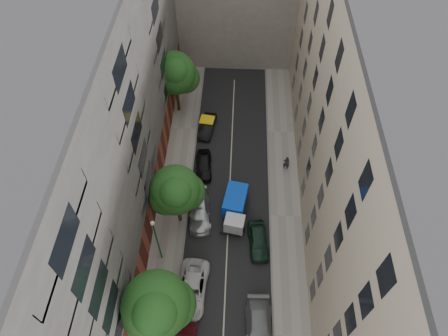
# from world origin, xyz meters

# --- Properties ---
(ground) EXTENTS (120.00, 120.00, 0.00)m
(ground) POSITION_xyz_m (0.00, 0.00, 0.00)
(ground) COLOR #4C4C49
(ground) RESTS_ON ground
(road_surface) EXTENTS (8.00, 44.00, 0.02)m
(road_surface) POSITION_xyz_m (0.00, 0.00, 0.01)
(road_surface) COLOR black
(road_surface) RESTS_ON ground
(sidewalk_left) EXTENTS (3.00, 44.00, 0.15)m
(sidewalk_left) POSITION_xyz_m (-5.50, 0.00, 0.07)
(sidewalk_left) COLOR gray
(sidewalk_left) RESTS_ON ground
(sidewalk_right) EXTENTS (3.00, 44.00, 0.15)m
(sidewalk_right) POSITION_xyz_m (5.50, 0.00, 0.07)
(sidewalk_right) COLOR gray
(sidewalk_right) RESTS_ON ground
(building_left) EXTENTS (8.00, 44.00, 20.00)m
(building_left) POSITION_xyz_m (-11.00, 0.00, 10.00)
(building_left) COLOR #4B4946
(building_left) RESTS_ON ground
(building_right) EXTENTS (8.00, 44.00, 20.00)m
(building_right) POSITION_xyz_m (11.00, 0.00, 10.00)
(building_right) COLOR tan
(building_right) RESTS_ON ground
(tarp_truck) EXTENTS (2.66, 5.07, 2.21)m
(tarp_truck) POSITION_xyz_m (0.60, 0.05, 1.22)
(tarp_truck) COLOR black
(tarp_truck) RESTS_ON ground
(car_left_2) EXTENTS (2.87, 5.51, 1.48)m
(car_left_2) POSITION_xyz_m (-2.80, -7.80, 0.74)
(car_left_2) COLOR silver
(car_left_2) RESTS_ON ground
(car_left_3) EXTENTS (2.70, 5.22, 1.45)m
(car_left_3) POSITION_xyz_m (-2.80, -0.20, 0.72)
(car_left_3) COLOR #AFAFB3
(car_left_3) RESTS_ON ground
(car_left_4) EXTENTS (1.92, 4.14, 1.37)m
(car_left_4) POSITION_xyz_m (-2.80, 5.40, 0.69)
(car_left_4) COLOR black
(car_left_4) RESTS_ON ground
(car_left_5) EXTENTS (1.96, 4.15, 1.31)m
(car_left_5) POSITION_xyz_m (-2.80, 11.00, 0.66)
(car_left_5) COLOR black
(car_left_5) RESTS_ON ground
(car_right_1) EXTENTS (2.24, 5.22, 1.50)m
(car_right_1) POSITION_xyz_m (2.80, -10.80, 0.75)
(car_right_1) COLOR slate
(car_right_1) RESTS_ON ground
(car_right_2) EXTENTS (2.11, 4.34, 1.43)m
(car_right_2) POSITION_xyz_m (2.80, -3.02, 0.71)
(car_right_2) COLOR black
(car_right_2) RESTS_ON ground
(tree_near) EXTENTS (5.10, 4.80, 8.60)m
(tree_near) POSITION_xyz_m (-4.50, -11.11, 5.95)
(tree_near) COLOR #382619
(tree_near) RESTS_ON sidewalk_left
(tree_mid) EXTENTS (4.80, 4.45, 7.31)m
(tree_mid) POSITION_xyz_m (-4.50, -0.93, 4.98)
(tree_mid) COLOR #382619
(tree_mid) RESTS_ON sidewalk_left
(tree_far) EXTENTS (5.02, 4.71, 7.94)m
(tree_far) POSITION_xyz_m (-6.30, 13.89, 5.43)
(tree_far) COLOR #382619
(tree_far) RESTS_ON sidewalk_left
(lamp_post) EXTENTS (0.36, 0.36, 6.29)m
(lamp_post) POSITION_xyz_m (-5.80, -4.78, 4.03)
(lamp_post) COLOR #1B6139
(lamp_post) RESTS_ON sidewalk_left
(pedestrian) EXTENTS (0.71, 0.50, 1.84)m
(pedestrian) POSITION_xyz_m (5.73, 5.77, 1.07)
(pedestrian) COLOR black
(pedestrian) RESTS_ON sidewalk_right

